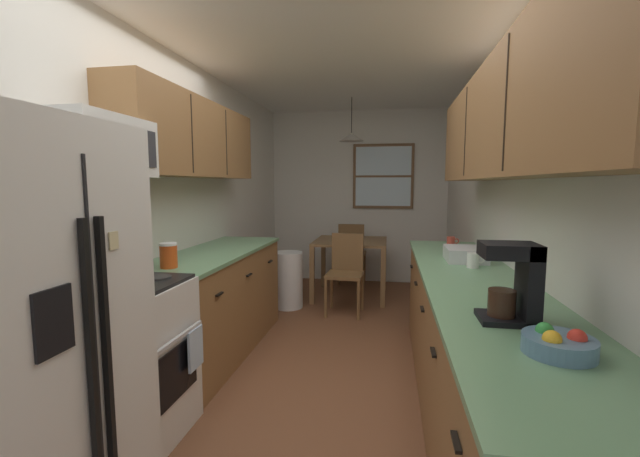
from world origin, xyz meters
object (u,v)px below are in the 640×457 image
(microwave_over_range, at_px, (95,146))
(trash_bin, at_px, (288,280))
(coffee_maker, at_px, (516,281))
(mug_by_coffeemaker, at_px, (451,241))
(dining_table, at_px, (351,249))
(fruit_bowl, at_px, (559,343))
(dining_chair_far, at_px, (352,251))
(dining_chair_near, at_px, (346,269))
(refrigerator, at_px, (12,344))
(stove_range, at_px, (126,359))
(storage_canister, at_px, (169,255))
(dish_rack, at_px, (465,254))
(mug_spare, at_px, (473,260))

(microwave_over_range, distance_m, trash_bin, 2.93)
(coffee_maker, bearing_deg, mug_by_coffeemaker, 88.75)
(dining_table, xyz_separation_m, coffee_maker, (1.01, -3.43, 0.44))
(microwave_over_range, distance_m, fruit_bowl, 2.34)
(dining_chair_far, xyz_separation_m, fruit_bowl, (1.11, -4.40, 0.44))
(dining_chair_near, distance_m, coffee_maker, 3.00)
(refrigerator, height_order, mug_by_coffeemaker, refrigerator)
(stove_range, height_order, microwave_over_range, microwave_over_range)
(dining_chair_far, bearing_deg, stove_range, -103.66)
(refrigerator, height_order, dining_table, refrigerator)
(dining_chair_near, bearing_deg, mug_by_coffeemaker, -32.97)
(dining_table, xyz_separation_m, storage_canister, (-0.98, -2.68, 0.35))
(refrigerator, relative_size, trash_bin, 2.56)
(trash_bin, bearing_deg, dining_chair_far, 63.05)
(refrigerator, height_order, dish_rack, refrigerator)
(fruit_bowl, relative_size, dish_rack, 0.67)
(mug_spare, bearing_deg, storage_canister, -170.14)
(trash_bin, bearing_deg, mug_spare, -44.62)
(dining_chair_far, height_order, mug_by_coffeemaker, mug_by_coffeemaker)
(dining_chair_near, height_order, fruit_bowl, fruit_bowl)
(microwave_over_range, xyz_separation_m, storage_canister, (0.11, 0.50, -0.69))
(dining_chair_near, height_order, dish_rack, dish_rack)
(dining_table, height_order, mug_by_coffeemaker, mug_by_coffeemaker)
(refrigerator, distance_m, dining_chair_far, 4.65)
(mug_by_coffeemaker, bearing_deg, trash_bin, 157.01)
(mug_by_coffeemaker, bearing_deg, dining_chair_near, 147.03)
(microwave_over_range, distance_m, dining_chair_near, 2.99)
(microwave_over_range, height_order, mug_spare, microwave_over_range)
(coffee_maker, bearing_deg, mug_spare, 87.40)
(dining_table, relative_size, coffee_maker, 2.78)
(microwave_over_range, relative_size, coffee_maker, 1.84)
(mug_by_coffeemaker, xyz_separation_m, dish_rack, (-0.00, -0.73, 0.01))
(mug_spare, bearing_deg, stove_range, -157.17)
(stove_range, relative_size, microwave_over_range, 1.81)
(dining_chair_near, bearing_deg, microwave_over_range, -113.57)
(refrigerator, relative_size, dish_rack, 5.03)
(refrigerator, relative_size, mug_spare, 14.80)
(refrigerator, distance_m, fruit_bowl, 1.99)
(microwave_over_range, height_order, storage_canister, microwave_over_range)
(stove_range, bearing_deg, dining_table, 72.90)
(microwave_over_range, distance_m, mug_spare, 2.43)
(refrigerator, bearing_deg, stove_range, 94.14)
(coffee_maker, height_order, mug_by_coffeemaker, coffee_maker)
(dining_table, relative_size, dining_chair_near, 1.02)
(refrigerator, distance_m, trash_bin, 3.34)
(dining_table, bearing_deg, coffee_maker, -73.57)
(stove_range, xyz_separation_m, mug_by_coffeemaker, (2.03, 1.84, 0.47))
(stove_range, relative_size, trash_bin, 1.65)
(dining_table, xyz_separation_m, mug_by_coffeemaker, (1.06, -1.34, 0.31))
(stove_range, distance_m, dining_chair_far, 3.95)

